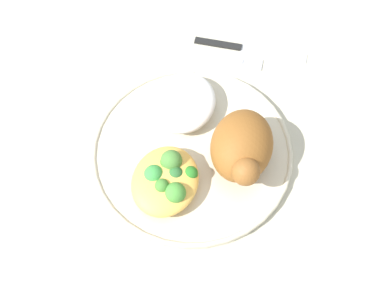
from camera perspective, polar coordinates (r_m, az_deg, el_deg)
The scene contains 7 objects.
ground_plane at distance 0.62m, azimuth 0.00°, elevation -1.06°, with size 2.00×2.00×0.00m, color beige.
plate at distance 0.62m, azimuth 0.00°, elevation -0.75°, with size 0.29×0.29×0.01m.
roasted_chicken at distance 0.57m, azimuth 6.71°, elevation -0.33°, with size 0.12×0.08×0.08m.
rice_pile at distance 0.63m, azimuth -1.11°, elevation 5.62°, with size 0.11×0.09×0.03m, color white.
mac_cheese_with_broccoli at distance 0.57m, azimuth -3.44°, elevation -4.64°, with size 0.11×0.09×0.04m.
fork at distance 0.72m, azimuth 4.47°, elevation 11.31°, with size 0.02×0.14×0.01m.
knife at distance 0.74m, azimuth 6.50°, elevation 12.73°, with size 0.02×0.19×0.01m.
Camera 1 is at (0.29, 0.08, 0.55)m, focal length 39.95 mm.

